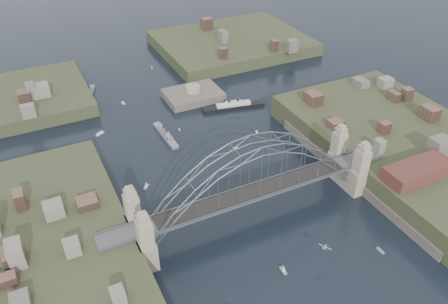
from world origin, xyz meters
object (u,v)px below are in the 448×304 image
Objects in this scene: wharf_shed at (418,171)px; naval_cruiser_near at (166,135)px; ocean_liner at (233,106)px; naval_cruiser_far at (90,94)px; bridge at (255,180)px; fort_island at (193,99)px.

wharf_shed reaches higher than naval_cruiser_near.
naval_cruiser_near is 31.30m from ocean_liner.
naval_cruiser_near is at bearing 129.76° from wharf_shed.
naval_cruiser_far is 0.62× the size of ocean_liner.
bridge is 5.54× the size of naval_cruiser_far.
bridge reaches higher than ocean_liner.
bridge is 4.20× the size of wharf_shed.
naval_cruiser_near reaches higher than naval_cruiser_far.
fort_island is 1.23× the size of naval_cruiser_near.
fort_island is 18.04m from ocean_liner.
wharf_shed is (44.00, -14.00, -2.32)m from bridge.
wharf_shed is 1.32× the size of naval_cruiser_far.
naval_cruiser_near is at bearing -132.20° from fort_island.
naval_cruiser_near is 1.18× the size of naval_cruiser_far.
bridge reaches higher than fort_island.
wharf_shed is at bearing -69.15° from fort_island.
ocean_liner is (-21.33, 69.50, -9.08)m from wharf_shed.
naval_cruiser_near is at bearing 99.15° from bridge.
naval_cruiser_near is (-19.76, -21.79, 1.17)m from fort_island.
ocean_liner is at bearing -36.58° from naval_cruiser_far.
naval_cruiser_far is (-68.69, 104.65, -9.19)m from wharf_shed.
fort_island is (12.00, 70.00, -12.66)m from bridge.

